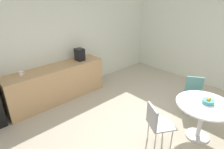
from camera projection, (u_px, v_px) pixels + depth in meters
ground_plane at (160, 137)px, 3.69m from camera, size 6.00×6.00×0.00m
wall_back at (72, 43)px, 5.17m from camera, size 6.00×0.10×2.60m
counter_block at (57, 83)px, 4.81m from camera, size 2.51×0.60×0.90m
round_table at (203, 111)px, 3.46m from camera, size 1.01×1.01×0.75m
chair_teal at (194, 91)px, 4.31m from camera, size 0.58×0.58×0.83m
chair_gray at (156, 121)px, 3.31m from camera, size 0.58×0.58×0.83m
fruit_bowl at (208, 101)px, 3.39m from camera, size 0.20×0.20×0.11m
mug_white at (21, 73)px, 4.16m from camera, size 0.13×0.08×0.09m
coffee_maker at (80, 55)px, 5.02m from camera, size 0.20×0.24×0.32m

